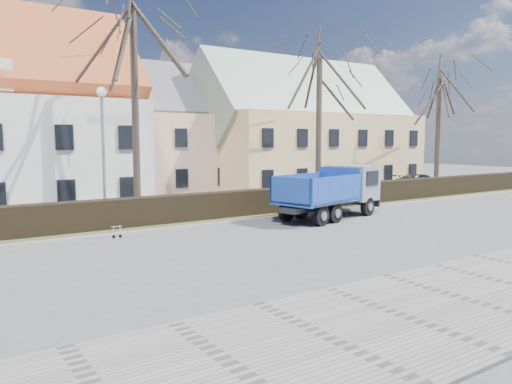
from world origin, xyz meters
TOP-DOWN VIEW (x-y plane):
  - ground at (0.00, 0.00)m, footprint 120.00×120.00m
  - sidewalk_near at (0.00, -8.50)m, footprint 80.00×5.00m
  - curb_far at (0.00, 4.60)m, footprint 80.00×0.30m
  - grass_strip at (0.00, 6.20)m, footprint 80.00×3.00m
  - hedge at (0.00, 6.00)m, footprint 60.00×0.90m
  - building_pink at (4.00, 20.00)m, footprint 10.80×8.80m
  - building_yellow at (16.00, 17.00)m, footprint 18.80×10.80m
  - tree_1 at (-2.00, 8.50)m, footprint 9.20×9.20m
  - tree_2 at (10.00, 8.50)m, footprint 8.00×8.00m
  - tree_3 at (22.00, 8.50)m, footprint 7.60×7.60m
  - dump_truck at (5.86, 3.07)m, footprint 7.16×4.06m
  - streetlight at (-4.10, 7.00)m, footprint 0.50×0.50m
  - cart_frame at (-4.71, 4.12)m, footprint 0.65×0.43m
  - parked_car_b at (21.64, 9.59)m, footprint 4.67×2.42m

SIDE VIEW (x-z plane):
  - ground at x=0.00m, z-range 0.00..0.00m
  - sidewalk_near at x=0.00m, z-range 0.00..0.08m
  - grass_strip at x=0.00m, z-range 0.00..0.10m
  - curb_far at x=0.00m, z-range 0.00..0.12m
  - cart_frame at x=-4.71m, z-range 0.00..0.55m
  - parked_car_b at x=21.64m, z-range 0.00..1.30m
  - hedge at x=0.00m, z-range 0.00..1.30m
  - dump_truck at x=5.86m, z-range 0.00..2.70m
  - streetlight at x=-4.10m, z-range 0.00..6.41m
  - building_pink at x=4.00m, z-range 0.00..8.00m
  - building_yellow at x=16.00m, z-range 0.00..8.50m
  - tree_3 at x=22.00m, z-range 0.00..10.45m
  - tree_2 at x=10.00m, z-range 0.00..11.00m
  - tree_1 at x=-2.00m, z-range 0.00..12.65m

